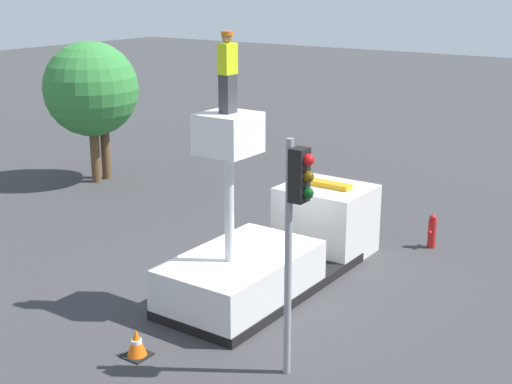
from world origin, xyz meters
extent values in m
plane|color=#38383A|center=(0.00, 0.00, 0.00)|extent=(120.00, 120.00, 0.00)
cube|color=black|center=(0.00, 0.00, 0.12)|extent=(6.04, 2.43, 0.24)
cube|color=silver|center=(-1.04, 0.00, 0.61)|extent=(3.97, 2.37, 1.23)
cube|color=silver|center=(3.02, 0.00, 0.97)|extent=(2.07, 2.37, 1.95)
cube|color=black|center=(4.07, 0.00, 1.36)|extent=(0.03, 2.02, 0.78)
cube|color=orange|center=(3.02, 0.00, 2.02)|extent=(0.36, 1.42, 0.14)
cylinder|color=silver|center=(-1.47, 0.00, 2.55)|extent=(0.22, 0.22, 2.65)
cube|color=white|center=(-1.47, 0.00, 4.23)|extent=(1.17, 1.17, 0.90)
cube|color=#38383D|center=(-1.47, 0.00, 5.10)|extent=(0.34, 0.26, 0.84)
cube|color=#D1E519|center=(-1.47, 0.00, 5.85)|extent=(0.40, 0.26, 0.66)
sphere|color=#9E704C|center=(-1.47, 0.00, 6.29)|extent=(0.23, 0.23, 0.23)
cylinder|color=orange|center=(-1.47, 0.00, 6.38)|extent=(0.26, 0.26, 0.09)
cylinder|color=gray|center=(-3.10, -2.63, 2.37)|extent=(0.14, 0.14, 4.73)
cube|color=black|center=(-3.10, -2.84, 4.08)|extent=(0.34, 0.28, 1.00)
sphere|color=red|center=(-3.10, -3.02, 4.39)|extent=(0.22, 0.22, 0.22)
sphere|color=#503C07|center=(-3.10, -3.02, 4.08)|extent=(0.22, 0.22, 0.22)
sphere|color=#083710|center=(-3.10, -3.02, 3.77)|extent=(0.22, 0.22, 0.22)
cylinder|color=red|center=(5.12, -2.34, 0.42)|extent=(0.23, 0.23, 0.84)
sphere|color=red|center=(5.12, -2.34, 0.90)|extent=(0.20, 0.20, 0.20)
cylinder|color=red|center=(4.94, -2.34, 0.51)|extent=(0.12, 0.09, 0.09)
cylinder|color=red|center=(5.30, -2.34, 0.51)|extent=(0.12, 0.09, 0.09)
cube|color=black|center=(-4.33, 0.25, 0.01)|extent=(0.52, 0.52, 0.03)
cone|color=orange|center=(-4.33, 0.25, 0.30)|extent=(0.44, 0.44, 0.61)
cylinder|color=white|center=(-4.33, 0.25, 0.33)|extent=(0.23, 0.23, 0.08)
cylinder|color=brown|center=(5.04, 10.97, 1.19)|extent=(0.36, 0.36, 2.38)
sphere|color=#337F38|center=(5.04, 10.97, 3.25)|extent=(2.48, 2.48, 2.48)
cylinder|color=brown|center=(4.45, 10.91, 1.18)|extent=(0.36, 0.36, 2.35)
sphere|color=#337F38|center=(4.45, 10.91, 3.59)|extent=(3.53, 3.53, 3.53)
camera|label=1|loc=(-13.68, -9.31, 7.45)|focal=50.00mm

